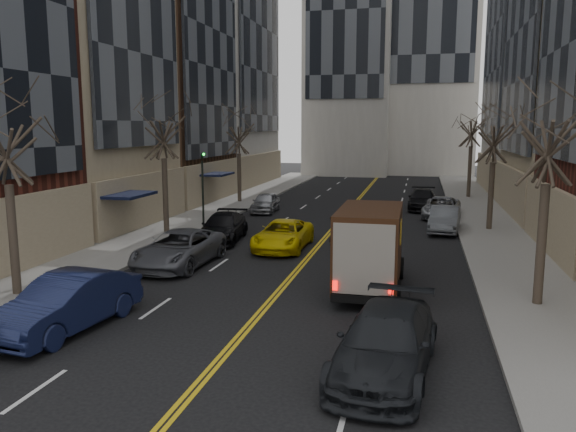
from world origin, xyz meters
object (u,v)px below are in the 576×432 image
(observer_sedan, at_px, (386,343))
(taxi, at_px, (283,235))
(pedestrian, at_px, (334,234))
(ups_truck, at_px, (370,248))

(observer_sedan, relative_size, taxi, 1.11)
(observer_sedan, height_order, pedestrian, pedestrian)
(ups_truck, height_order, observer_sedan, ups_truck)
(ups_truck, relative_size, taxi, 1.14)
(ups_truck, height_order, taxi, ups_truck)
(pedestrian, bearing_deg, ups_truck, -155.94)
(pedestrian, bearing_deg, observer_sedan, -162.28)
(taxi, bearing_deg, ups_truck, -51.84)
(taxi, relative_size, pedestrian, 2.91)
(ups_truck, relative_size, pedestrian, 3.33)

